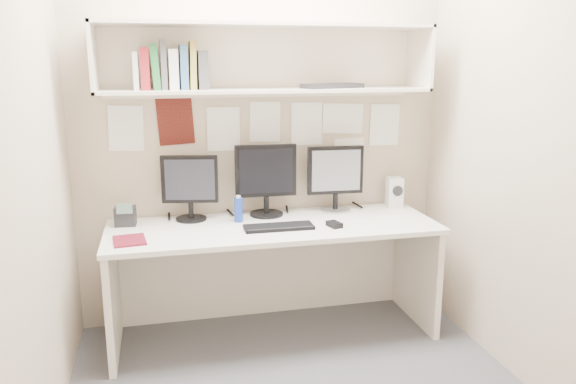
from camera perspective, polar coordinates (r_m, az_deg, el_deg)
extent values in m
cube|color=#B7A48C|center=(3.67, -2.67, 6.83)|extent=(2.40, 0.02, 2.60)
cube|color=#B7A48C|center=(1.76, 9.35, -0.12)|extent=(2.40, 0.02, 2.60)
cube|color=#B7A48C|center=(2.67, -24.62, 3.32)|extent=(0.02, 2.00, 2.60)
cube|color=#B7A48C|center=(3.21, 22.54, 4.97)|extent=(0.02, 2.00, 2.60)
cube|color=silver|center=(3.44, -1.46, -3.55)|extent=(2.00, 0.70, 0.03)
cube|color=silver|center=(3.86, -2.44, -7.38)|extent=(1.96, 0.02, 0.70)
cube|color=silver|center=(3.46, -2.11, 10.28)|extent=(2.00, 0.38, 0.02)
cube|color=silver|center=(3.46, -2.16, 16.58)|extent=(2.00, 0.38, 0.02)
cube|color=silver|center=(3.63, -2.70, 13.41)|extent=(2.00, 0.02, 0.40)
cube|color=silver|center=(3.41, -19.14, 12.75)|extent=(0.02, 0.38, 0.40)
cube|color=silver|center=(3.77, 13.19, 13.08)|extent=(0.02, 0.38, 0.40)
cylinder|color=black|center=(3.58, -9.80, -2.69)|extent=(0.19, 0.19, 0.01)
cylinder|color=black|center=(3.57, -9.83, -1.84)|extent=(0.03, 0.03, 0.10)
cube|color=black|center=(3.53, -9.97, 1.29)|extent=(0.35, 0.10, 0.30)
cube|color=black|center=(3.51, -9.95, 1.22)|extent=(0.30, 0.06, 0.25)
cylinder|color=black|center=(3.64, -2.20, -2.24)|extent=(0.22, 0.22, 0.02)
cylinder|color=black|center=(3.62, -2.21, -1.30)|extent=(0.04, 0.04, 0.11)
cube|color=black|center=(3.58, -2.28, 2.18)|extent=(0.39, 0.05, 0.33)
cube|color=black|center=(3.56, -2.22, 2.12)|extent=(0.34, 0.01, 0.29)
cylinder|color=#A5A5AA|center=(3.75, 4.81, -1.81)|extent=(0.20, 0.20, 0.01)
cylinder|color=black|center=(3.74, 4.83, -0.95)|extent=(0.03, 0.03, 0.10)
cube|color=black|center=(3.70, 4.83, 2.23)|extent=(0.37, 0.05, 0.32)
cube|color=#A6A6AB|center=(3.68, 4.93, 2.18)|extent=(0.32, 0.02, 0.27)
cube|color=black|center=(3.34, -0.94, -3.58)|extent=(0.41, 0.15, 0.02)
cube|color=black|center=(3.39, 4.73, -3.30)|extent=(0.09, 0.11, 0.03)
cube|color=silver|center=(3.89, 10.75, -0.01)|extent=(0.11, 0.11, 0.20)
cylinder|color=black|center=(3.84, 11.09, 0.10)|extent=(0.07, 0.02, 0.07)
cylinder|color=#153196|center=(3.48, -5.06, -1.81)|extent=(0.05, 0.05, 0.15)
cylinder|color=white|center=(3.46, -5.08, -0.51)|extent=(0.03, 0.03, 0.02)
cube|color=maroon|center=(3.23, -15.80, -4.75)|extent=(0.19, 0.23, 0.01)
cube|color=black|center=(3.54, -16.19, -2.37)|extent=(0.13, 0.11, 0.11)
cube|color=#4C6659|center=(3.47, -16.30, -1.63)|extent=(0.09, 0.01, 0.06)
cube|color=silver|center=(3.39, -15.18, 11.77)|extent=(0.03, 0.18, 0.21)
cube|color=maroon|center=(3.39, -14.31, 12.02)|extent=(0.05, 0.18, 0.24)
cube|color=#21642F|center=(3.39, -13.34, 12.27)|extent=(0.04, 0.18, 0.26)
cube|color=#47484C|center=(3.39, -12.52, 12.51)|extent=(0.03, 0.18, 0.28)
cube|color=silver|center=(3.39, -11.57, 12.09)|extent=(0.05, 0.18, 0.23)
cube|color=#365F88|center=(3.39, -10.55, 12.33)|extent=(0.04, 0.18, 0.25)
cube|color=olive|center=(3.40, -9.67, 12.56)|extent=(0.04, 0.18, 0.28)
cube|color=#414143|center=(3.40, -8.68, 12.14)|extent=(0.06, 0.18, 0.22)
cube|color=black|center=(3.53, 4.54, 10.70)|extent=(0.42, 0.28, 0.03)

